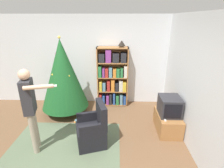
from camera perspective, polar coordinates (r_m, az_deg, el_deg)
The scene contains 13 objects.
ground_plane at distance 3.79m, azimuth -9.19°, elevation -20.57°, with size 14.00×14.00×0.00m, color brown.
wall_back at distance 5.25m, azimuth -5.51°, elevation 7.56°, with size 8.00×0.10×2.60m.
wall_right at distance 3.38m, azimuth 28.03°, elevation -2.33°, with size 0.10×8.00×2.60m.
area_rug at distance 3.96m, azimuth -15.06°, elevation -18.96°, with size 2.26×1.69×0.01m.
bookshelf at distance 5.10m, azimuth 0.28°, elevation 2.02°, with size 0.88×0.33×1.74m.
tv_stand at distance 4.36m, azimuth 17.66°, elevation -11.79°, with size 0.49×0.83×0.43m.
television at distance 4.15m, azimuth 18.30°, elevation -6.83°, with size 0.45×0.51×0.42m.
game_remote at distance 4.00m, azimuth 16.87°, elevation -11.04°, with size 0.04×0.12×0.02m.
christmas_tree at distance 4.71m, azimuth -15.72°, elevation 3.04°, with size 1.24×1.24×2.09m.
armchair at distance 3.73m, azimuth -6.28°, elevation -14.83°, with size 0.71×0.70×0.92m.
standing_person at distance 3.55m, azimuth -25.18°, elevation -6.20°, with size 0.70×0.46×1.68m.
table_lamp at distance 4.88m, azimuth 3.18°, elevation 13.12°, with size 0.20×0.20×0.18m.
book_pile_near_tree at distance 4.65m, azimuth -10.93°, elevation -11.58°, with size 0.22×0.18×0.06m.
Camera 1 is at (0.65, -2.79, 2.48)m, focal length 28.00 mm.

